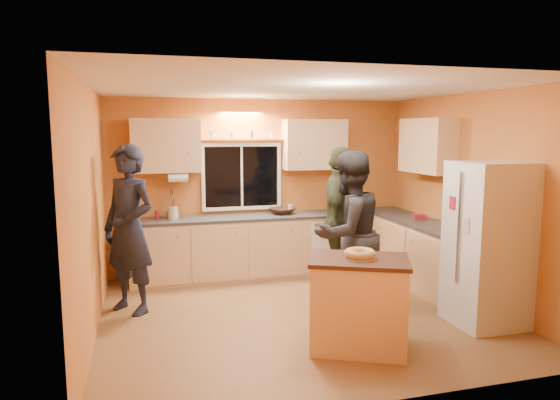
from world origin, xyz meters
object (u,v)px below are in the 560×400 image
object	(u,v)px
island	(359,303)
person_center	(348,234)
refrigerator	(488,244)
person_right	(340,222)
person_left	(129,229)

from	to	relation	value
island	person_center	size ratio (longest dim) A/B	0.59
refrigerator	island	world-z (taller)	refrigerator
refrigerator	person_center	size ratio (longest dim) A/B	0.94
person_center	refrigerator	bearing A→B (deg)	132.87
refrigerator	person_right	distance (m)	1.80
person_left	person_right	distance (m)	2.60
refrigerator	person_left	xyz separation A→B (m)	(-3.79, 1.43, 0.09)
refrigerator	person_right	world-z (taller)	person_right
person_left	person_center	world-z (taller)	person_left
refrigerator	person_left	distance (m)	4.05
refrigerator	person_center	xyz separation A→B (m)	(-1.36, 0.68, 0.05)
island	person_left	bearing A→B (deg)	167.42
person_left	person_center	xyz separation A→B (m)	(2.43, -0.75, -0.04)
island	person_right	bearing A→B (deg)	99.48
person_left	person_center	distance (m)	2.55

